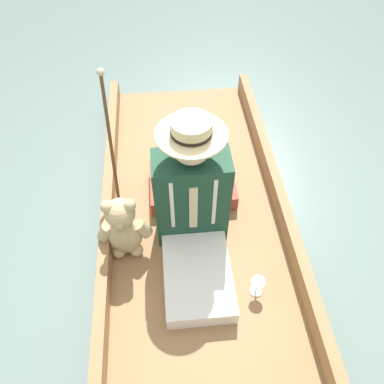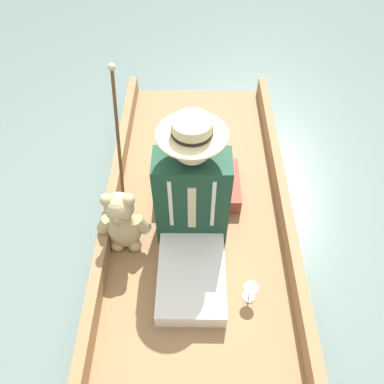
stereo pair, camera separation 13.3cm
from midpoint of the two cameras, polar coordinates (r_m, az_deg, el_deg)
ground_plane at (r=2.42m, az=2.40°, el=-6.63°), size 16.00×16.00×0.00m
punt_boat at (r=2.36m, az=2.46°, el=-5.74°), size 1.14×2.83×0.24m
seat_cushion at (r=2.46m, az=2.40°, el=1.00°), size 0.55×0.38×0.11m
seated_person at (r=2.01m, az=1.88°, el=-2.82°), size 0.40×0.78×0.85m
teddy_bear at (r=2.11m, az=-8.72°, el=-4.75°), size 0.31×0.18×0.45m
wine_glass at (r=2.05m, az=10.81°, el=-14.52°), size 0.08×0.08×0.12m
walking_cane at (r=2.22m, az=-9.60°, el=9.13°), size 0.04×0.38×0.83m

